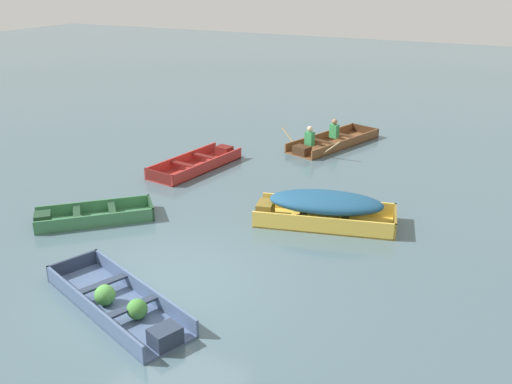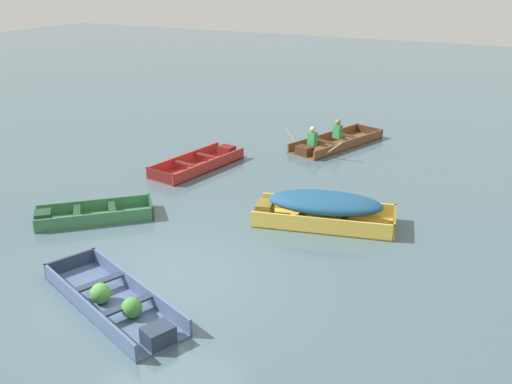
{
  "view_description": "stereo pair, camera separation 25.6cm",
  "coord_description": "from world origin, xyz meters",
  "px_view_note": "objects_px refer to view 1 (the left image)",
  "views": [
    {
      "loc": [
        5.67,
        -7.54,
        5.45
      ],
      "look_at": [
        -0.13,
        4.06,
        0.35
      ],
      "focal_mm": 40.0,
      "sensor_mm": 36.0,
      "label": 1
    },
    {
      "loc": [
        5.9,
        -7.43,
        5.45
      ],
      "look_at": [
        -0.13,
        4.06,
        0.35
      ],
      "focal_mm": 40.0,
      "sensor_mm": 36.0,
      "label": 2
    }
  ],
  "objects_px": {
    "dinghy_slate_blue_foreground": "(121,304)",
    "skiff_green_mid_moored": "(90,216)",
    "skiff_red_far_moored": "(199,164)",
    "rowboat_wooden_brown_with_crew": "(330,142)",
    "skiff_yellow_near_moored": "(324,206)"
  },
  "relations": [
    {
      "from": "skiff_yellow_near_moored",
      "to": "rowboat_wooden_brown_with_crew",
      "type": "relative_size",
      "value": 0.89
    },
    {
      "from": "dinghy_slate_blue_foreground",
      "to": "skiff_yellow_near_moored",
      "type": "relative_size",
      "value": 1.03
    },
    {
      "from": "dinghy_slate_blue_foreground",
      "to": "skiff_red_far_moored",
      "type": "height_order",
      "value": "dinghy_slate_blue_foreground"
    },
    {
      "from": "dinghy_slate_blue_foreground",
      "to": "skiff_red_far_moored",
      "type": "bearing_deg",
      "value": 111.94
    },
    {
      "from": "dinghy_slate_blue_foreground",
      "to": "skiff_green_mid_moored",
      "type": "bearing_deg",
      "value": 139.09
    },
    {
      "from": "skiff_red_far_moored",
      "to": "rowboat_wooden_brown_with_crew",
      "type": "bearing_deg",
      "value": 53.81
    },
    {
      "from": "skiff_yellow_near_moored",
      "to": "rowboat_wooden_brown_with_crew",
      "type": "xyz_separation_m",
      "value": [
        -1.94,
        5.82,
        -0.27
      ]
    },
    {
      "from": "rowboat_wooden_brown_with_crew",
      "to": "dinghy_slate_blue_foreground",
      "type": "bearing_deg",
      "value": -89.43
    },
    {
      "from": "skiff_red_far_moored",
      "to": "rowboat_wooden_brown_with_crew",
      "type": "height_order",
      "value": "rowboat_wooden_brown_with_crew"
    },
    {
      "from": "dinghy_slate_blue_foreground",
      "to": "skiff_red_far_moored",
      "type": "relative_size",
      "value": 1.08
    },
    {
      "from": "skiff_green_mid_moored",
      "to": "rowboat_wooden_brown_with_crew",
      "type": "relative_size",
      "value": 0.68
    },
    {
      "from": "dinghy_slate_blue_foreground",
      "to": "skiff_red_far_moored",
      "type": "distance_m",
      "value": 7.58
    },
    {
      "from": "dinghy_slate_blue_foreground",
      "to": "skiff_green_mid_moored",
      "type": "height_order",
      "value": "dinghy_slate_blue_foreground"
    },
    {
      "from": "skiff_red_far_moored",
      "to": "dinghy_slate_blue_foreground",
      "type": "bearing_deg",
      "value": -68.06
    },
    {
      "from": "skiff_red_far_moored",
      "to": "rowboat_wooden_brown_with_crew",
      "type": "xyz_separation_m",
      "value": [
        2.73,
        3.73,
        0.05
      ]
    }
  ]
}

